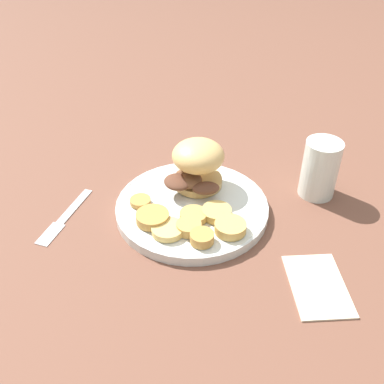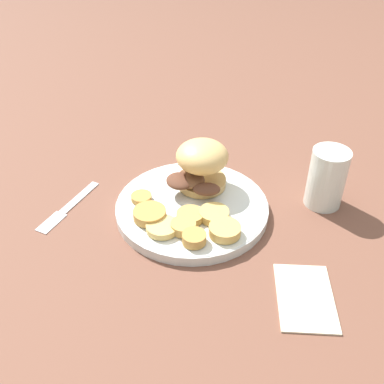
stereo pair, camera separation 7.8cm
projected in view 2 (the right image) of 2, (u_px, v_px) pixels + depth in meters
ground_plane at (192, 212)px, 0.80m from camera, size 4.00×4.00×0.00m
dinner_plate at (192, 207)px, 0.80m from camera, size 0.27×0.27×0.02m
sandwich at (200, 165)px, 0.80m from camera, size 0.12×0.11×0.09m
potato_round_0 at (190, 216)px, 0.75m from camera, size 0.05×0.05×0.01m
potato_round_1 at (194, 238)px, 0.71m from camera, size 0.04×0.04×0.02m
potato_round_2 at (162, 227)px, 0.73m from camera, size 0.05×0.05×0.01m
potato_round_3 at (214, 214)px, 0.76m from camera, size 0.05×0.05×0.01m
potato_round_4 at (141, 197)px, 0.80m from camera, size 0.04×0.04×0.01m
potato_round_5 at (184, 227)px, 0.73m from camera, size 0.04×0.04×0.02m
potato_round_6 at (150, 214)px, 0.75m from camera, size 0.06×0.06×0.02m
potato_round_7 at (225, 230)px, 0.72m from camera, size 0.05×0.05×0.02m
fork at (69, 207)px, 0.81m from camera, size 0.06×0.16×0.00m
drinking_glass at (327, 178)px, 0.79m from camera, size 0.07×0.07×0.11m
napkin at (305, 296)px, 0.64m from camera, size 0.10×0.13×0.01m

